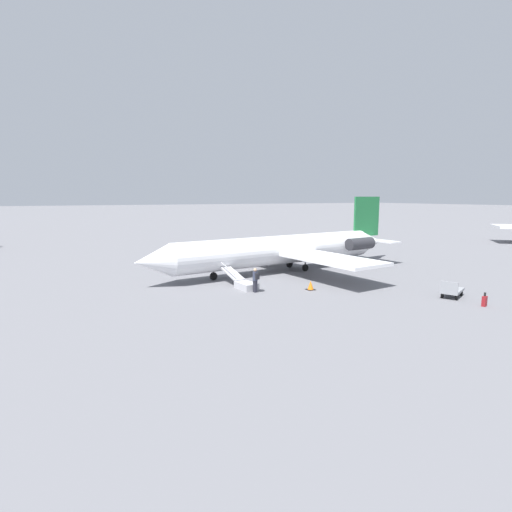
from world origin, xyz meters
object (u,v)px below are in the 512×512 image
object	(u,v)px
suitcase	(484,301)
passenger	(255,279)
boarding_stairs	(244,283)
airplane_main	(287,249)
luggage_cart	(452,291)

from	to	relation	value
suitcase	passenger	bearing A→B (deg)	-41.93
boarding_stairs	suitcase	distance (m)	15.92
passenger	suitcase	world-z (taller)	passenger
airplane_main	passenger	xyz separation A→B (m)	(6.47, 6.10, -1.02)
airplane_main	boarding_stairs	distance (m)	8.22
airplane_main	suitcase	world-z (taller)	airplane_main
airplane_main	luggage_cart	bearing A→B (deg)	103.31
airplane_main	suitcase	xyz separation A→B (m)	(-4.46, 15.92, -1.69)
boarding_stairs	airplane_main	bearing A→B (deg)	-61.65
boarding_stairs	passenger	size ratio (longest dim) A/B	2.36
passenger	suitcase	xyz separation A→B (m)	(-10.93, 9.82, -0.67)
passenger	luggage_cart	xyz separation A→B (m)	(-11.16, 7.38, -0.54)
passenger	luggage_cart	size ratio (longest dim) A/B	0.71
boarding_stairs	passenger	distance (m)	1.70
airplane_main	passenger	size ratio (longest dim) A/B	15.48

